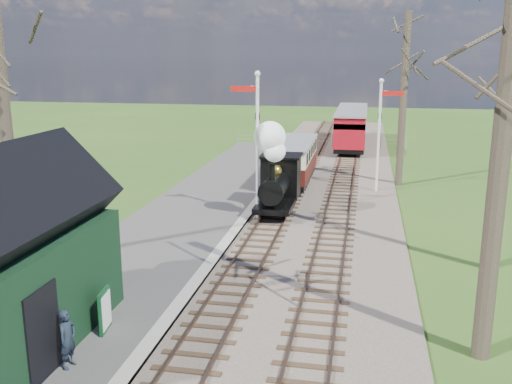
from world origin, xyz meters
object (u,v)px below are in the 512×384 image
(locomotive, at_px, (277,173))
(sign_board, at_px, (105,310))
(station_shed, at_px, (2,264))
(semaphore_far, at_px, (381,127))
(red_carriage_b, at_px, (352,122))
(red_carriage_a, at_px, (350,131))
(bench, at_px, (66,317))
(coach, at_px, (294,160))
(person, at_px, (68,339))
(semaphore_near, at_px, (256,135))

(locomotive, distance_m, sign_board, 11.97)
(station_shed, distance_m, locomotive, 13.54)
(semaphore_far, height_order, red_carriage_b, semaphore_far)
(station_shed, xyz_separation_m, red_carriage_a, (6.90, 29.61, -0.68))
(bench, bearing_deg, station_shed, -132.83)
(coach, height_order, red_carriage_b, red_carriage_b)
(red_carriage_b, bearing_deg, semaphore_far, -84.08)
(station_shed, bearing_deg, sign_board, 32.89)
(semaphore_far, height_order, bench, semaphore_far)
(semaphore_far, bearing_deg, person, -110.38)
(semaphore_near, distance_m, red_carriage_a, 18.04)
(station_shed, xyz_separation_m, locomotive, (4.29, 12.84, -0.37))
(coach, xyz_separation_m, red_carriage_b, (2.60, 16.21, 0.19))
(semaphore_far, distance_m, locomotive, 6.93)
(coach, relative_size, bench, 4.51)
(semaphore_near, distance_m, semaphore_far, 7.91)
(coach, distance_m, bench, 18.27)
(semaphore_near, distance_m, person, 12.96)
(semaphore_far, xyz_separation_m, coach, (-4.37, 0.89, -1.96))
(locomotive, relative_size, person, 3.06)
(locomotive, xyz_separation_m, red_carriage_a, (2.61, 16.77, -0.31))
(bench, bearing_deg, person, -59.47)
(red_carriage_b, bearing_deg, person, -98.16)
(station_shed, distance_m, person, 2.33)
(station_shed, relative_size, locomotive, 1.55)
(red_carriage_b, bearing_deg, station_shed, -101.11)
(station_shed, height_order, bench, station_shed)
(locomotive, bearing_deg, semaphore_far, 49.66)
(coach, bearing_deg, bench, -100.74)
(station_shed, relative_size, semaphore_near, 1.01)
(semaphore_near, bearing_deg, station_shed, -106.38)
(semaphore_near, bearing_deg, coach, 83.63)
(station_shed, height_order, locomotive, station_shed)
(bench, height_order, person, person)
(semaphore_far, xyz_separation_m, person, (-6.89, -18.54, -2.48))
(red_carriage_a, distance_m, person, 30.58)
(locomotive, xyz_separation_m, coach, (0.01, 6.06, -0.50))
(semaphore_near, distance_m, bench, 11.74)
(station_shed, distance_m, coach, 19.40)
(locomotive, relative_size, coach, 0.63)
(person, bearing_deg, locomotive, -2.56)
(coach, bearing_deg, semaphore_far, -11.55)
(red_carriage_b, distance_m, person, 36.02)
(sign_board, bearing_deg, bench, -167.00)
(station_shed, height_order, coach, station_shed)
(semaphore_far, bearing_deg, red_carriage_b, 95.92)
(station_shed, bearing_deg, red_carriage_b, 78.89)
(station_shed, relative_size, semaphore_far, 1.10)
(sign_board, bearing_deg, person, -91.48)
(bench, bearing_deg, sign_board, 13.00)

